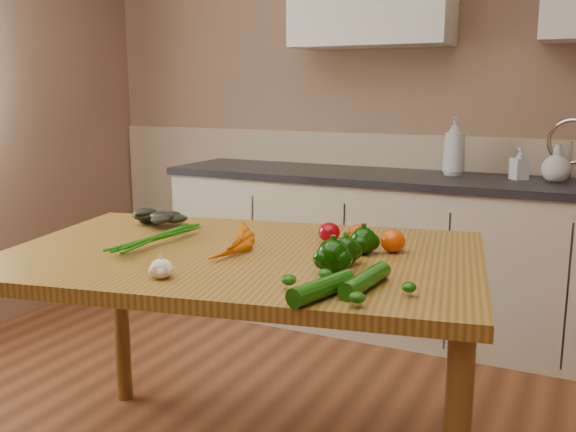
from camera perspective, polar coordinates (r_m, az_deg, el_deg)
The scene contains 17 objects.
room at distance 1.82m, azimuth -12.02°, elevation 7.22°, with size 4.04×5.04×2.64m.
counter_run at distance 3.68m, azimuth 10.89°, elevation -3.25°, with size 2.84×0.64×1.14m.
table at distance 2.17m, azimuth -4.10°, elevation -5.54°, with size 1.72×1.29×0.84m.
soap_bottle_a at distance 3.63m, azimuth 14.57°, elevation 6.04°, with size 0.12×0.12×0.32m, color silver.
soap_bottle_b at distance 3.56m, azimuth 19.89°, elevation 4.40°, with size 0.07×0.08×0.17m, color silver.
soap_bottle_c at distance 3.55m, azimuth 22.77°, elevation 4.35°, with size 0.15×0.15×0.19m, color silver.
carrot_bunch at distance 2.18m, azimuth -6.76°, elevation -1.92°, with size 0.29×0.22×0.08m, color #D45E04, non-canonical shape.
leafy_greens at distance 2.56m, azimuth -11.36°, elevation 0.32°, with size 0.22×0.20×0.11m, color black, non-canonical shape.
garlic_bulb at distance 1.87m, azimuth -11.18°, elevation -4.61°, with size 0.07×0.07×0.06m, color white.
pepper_a at distance 1.98m, azimuth 5.15°, elevation -3.09°, with size 0.09×0.09×0.09m, color #093202.
pepper_b at distance 2.11m, azimuth 6.73°, elevation -2.21°, with size 0.09×0.09×0.09m, color #093202.
pepper_c at distance 1.89m, azimuth 4.03°, elevation -3.59°, with size 0.10×0.10×0.10m, color #093202.
tomato_a at distance 2.26m, azimuth 3.69°, elevation -1.47°, with size 0.08×0.08×0.07m, color #96020D.
tomato_b at distance 2.27m, azimuth 6.24°, elevation -1.54°, with size 0.07×0.07×0.06m, color #D44405.
tomato_c at distance 2.15m, azimuth 9.32°, elevation -2.23°, with size 0.08×0.08×0.07m, color #D44405.
zucchini_a at distance 1.75m, azimuth 6.91°, elevation -5.68°, with size 0.05×0.05×0.25m, color #104707.
zucchini_b at distance 1.67m, azimuth 3.00°, elevation -6.43°, with size 0.05×0.05×0.22m, color #104707.
Camera 1 is at (1.12, -1.26, 1.37)m, focal length 40.00 mm.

